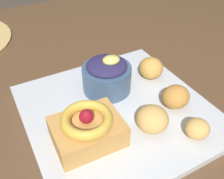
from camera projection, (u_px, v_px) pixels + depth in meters
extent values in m
cube|color=brown|center=(80.00, 96.00, 0.51)|extent=(1.33, 1.01, 0.04)
cylinder|color=brown|center=(161.00, 69.00, 1.23)|extent=(0.07, 0.07, 0.69)
cube|color=silver|center=(118.00, 111.00, 0.43)|extent=(0.30, 0.30, 0.01)
cube|color=#C68E47|center=(88.00, 132.00, 0.37)|extent=(0.10, 0.08, 0.04)
torus|color=gold|center=(87.00, 119.00, 0.35)|extent=(0.08, 0.08, 0.01)
sphere|color=maroon|center=(86.00, 117.00, 0.35)|extent=(0.02, 0.02, 0.02)
cylinder|color=#3D5675|center=(107.00, 78.00, 0.46)|extent=(0.09, 0.09, 0.05)
ellipsoid|color=#28234C|center=(107.00, 66.00, 0.44)|extent=(0.07, 0.07, 0.02)
ellipsoid|color=#EAD666|center=(111.00, 60.00, 0.43)|extent=(0.03, 0.03, 0.01)
ellipsoid|color=gold|center=(151.00, 68.00, 0.49)|extent=(0.05, 0.05, 0.04)
ellipsoid|color=tan|center=(152.00, 119.00, 0.38)|extent=(0.05, 0.05, 0.04)
ellipsoid|color=#BC7F38|center=(176.00, 97.00, 0.42)|extent=(0.05, 0.04, 0.04)
ellipsoid|color=tan|center=(197.00, 129.00, 0.37)|extent=(0.04, 0.04, 0.03)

